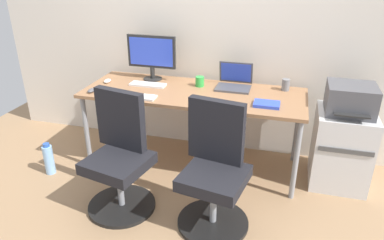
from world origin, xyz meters
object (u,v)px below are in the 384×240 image
at_px(water_bottle_on_floor, 49,159).
at_px(office_chair_left, 120,158).
at_px(side_cabinet, 341,148).
at_px(open_laptop, 234,82).
at_px(printer, 351,99).
at_px(desktop_monitor, 152,54).
at_px(office_chair_right, 215,172).
at_px(coffee_mug, 200,82).

bearing_deg(water_bottle_on_floor, office_chair_left, -14.78).
distance_m(side_cabinet, open_laptop, 1.10).
bearing_deg(printer, open_laptop, 170.15).
xyz_separation_m(office_chair_left, desktop_monitor, (-0.09, 0.98, 0.57)).
height_order(office_chair_right, coffee_mug, office_chair_right).
distance_m(side_cabinet, printer, 0.46).
xyz_separation_m(side_cabinet, desktop_monitor, (-1.80, 0.19, 0.66)).
relative_size(office_chair_left, water_bottle_on_floor, 3.03).
xyz_separation_m(office_chair_right, printer, (0.95, 0.79, 0.37)).
height_order(office_chair_left, water_bottle_on_floor, office_chair_left).
bearing_deg(office_chair_right, side_cabinet, 39.72).
xyz_separation_m(office_chair_left, printer, (1.71, 0.79, 0.37)).
distance_m(office_chair_left, water_bottle_on_floor, 0.92).
bearing_deg(desktop_monitor, office_chair_left, -84.89).
distance_m(office_chair_left, coffee_mug, 1.06).
xyz_separation_m(office_chair_left, side_cabinet, (1.71, 0.79, -0.09)).
bearing_deg(open_laptop, side_cabinet, -9.80).
height_order(office_chair_right, open_laptop, open_laptop).
xyz_separation_m(office_chair_left, coffee_mug, (0.41, 0.91, 0.37)).
bearing_deg(office_chair_right, coffee_mug, 110.96).
relative_size(office_chair_right, coffee_mug, 10.22).
bearing_deg(printer, water_bottle_on_floor, -167.53).
bearing_deg(office_chair_left, water_bottle_on_floor, 165.22).
xyz_separation_m(printer, desktop_monitor, (-1.80, 0.19, 0.20)).
bearing_deg(office_chair_right, printer, 39.69).
relative_size(desktop_monitor, open_laptop, 1.55).
distance_m(office_chair_left, office_chair_right, 0.76).
bearing_deg(office_chair_left, coffee_mug, 65.73).
relative_size(side_cabinet, coffee_mug, 7.35).
bearing_deg(printer, desktop_monitor, 173.91).
bearing_deg(coffee_mug, office_chair_left, -114.27).
height_order(side_cabinet, desktop_monitor, desktop_monitor).
xyz_separation_m(side_cabinet, open_laptop, (-0.99, 0.17, 0.46)).
relative_size(water_bottle_on_floor, desktop_monitor, 0.65).
bearing_deg(printer, office_chair_left, -155.18).
xyz_separation_m(office_chair_left, open_laptop, (0.72, 0.96, 0.38)).
distance_m(side_cabinet, water_bottle_on_floor, 2.63).
bearing_deg(water_bottle_on_floor, coffee_mug, 28.48).
relative_size(office_chair_left, side_cabinet, 1.39).
distance_m(office_chair_right, desktop_monitor, 1.42).
bearing_deg(coffee_mug, water_bottle_on_floor, -151.52).
height_order(office_chair_right, water_bottle_on_floor, office_chair_right).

